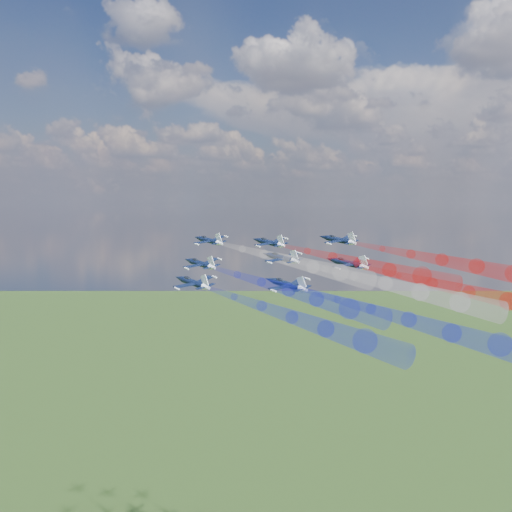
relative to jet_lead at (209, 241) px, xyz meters
The scene contains 16 objects.
jet_lead is the anchor object (origin of this frame).
trail_lead 30.18m from the jet_lead, 14.66° to the right, with size 4.25×49.10×4.25m, color silver, non-canonical shape.
jet_inner_left 18.62m from the jet_lead, 58.19° to the right, with size 10.20×12.75×3.40m, color black, non-canonical shape.
trail_inner_left 45.52m from the jet_lead, 30.76° to the right, with size 4.25×49.10×4.25m, color #1923DA, non-canonical shape.
jet_inner_right 16.76m from the jet_lead, 18.12° to the left, with size 10.20×12.75×3.40m, color black, non-canonical shape.
trail_inner_right 45.16m from the jet_lead, ahead, with size 4.25×49.10×4.25m, color red, non-canonical shape.
jet_outer_left 35.33m from the jet_lead, 57.35° to the right, with size 10.20×12.75×3.40m, color black, non-canonical shape.
trail_outer_left 61.09m from the jet_lead, 37.61° to the right, with size 4.25×49.10×4.25m, color #1923DA, non-canonical shape.
jet_center_third 28.07m from the jet_lead, 14.09° to the right, with size 10.20×12.75×3.40m, color black, non-canonical shape.
trail_center_third 58.25m from the jet_lead, 14.39° to the right, with size 4.25×49.10×4.25m, color silver, non-canonical shape.
jet_outer_right 34.64m from the jet_lead, 21.60° to the left, with size 10.20×12.75×3.40m, color black, non-canonical shape.
trail_outer_right 61.51m from the jet_lead, ahead, with size 4.25×49.10×4.25m, color red, non-canonical shape.
jet_rear_left 43.19m from the jet_lead, 29.41° to the right, with size 10.20×12.75×3.40m, color black, non-canonical shape.
trail_rear_left 72.77m from the jet_lead, 23.32° to the right, with size 4.25×49.10×4.25m, color #1923DA, non-canonical shape.
jet_rear_right 42.37m from the jet_lead, ahead, with size 10.20×12.75×3.40m, color black, non-canonical shape.
trail_rear_right 72.18m from the jet_lead, ahead, with size 4.25×49.10×4.25m, color red, non-canonical shape.
Camera 1 is at (65.30, -109.54, 142.04)m, focal length 43.18 mm.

